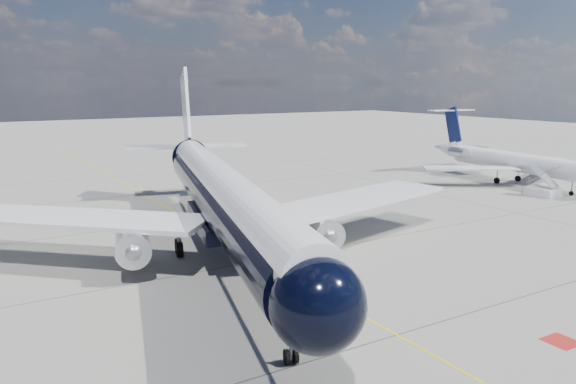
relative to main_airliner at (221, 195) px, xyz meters
name	(u,v)px	position (x,y,z in m)	size (l,w,h in m)	color
ground	(171,210)	(1.64, 16.44, -4.65)	(320.00, 320.00, 0.00)	gray
taxiway_centerline	(189,220)	(1.64, 11.44, -4.64)	(0.16, 160.00, 0.01)	yellow
red_marking	(561,341)	(8.44, -23.56, -4.64)	(1.60, 1.60, 0.01)	maroon
main_airliner	(221,195)	(0.00, 0.00, 0.00)	(41.20, 51.01, 14.97)	black
regional_jet	(504,159)	(46.33, 9.96, -1.56)	(25.00, 28.89, 9.78)	white
boarding_stair	(543,190)	(42.05, 0.88, -3.96)	(2.98, 3.58, 3.69)	white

